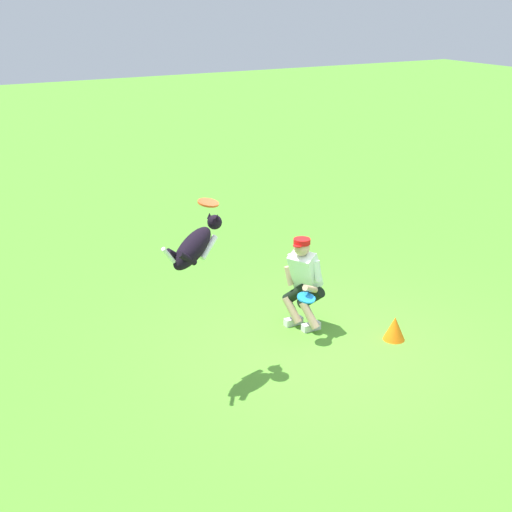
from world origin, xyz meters
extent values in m
plane|color=#4F902C|center=(0.00, 0.00, 0.00)|extent=(60.00, 60.00, 0.00)
cube|color=silver|center=(0.00, -0.85, 0.05)|extent=(0.26, 0.10, 0.10)
cylinder|color=tan|center=(0.04, -0.83, 0.24)|extent=(0.23, 0.33, 0.37)
cylinder|color=black|center=(-0.02, -0.84, 0.47)|extent=(0.30, 0.43, 0.37)
cube|color=silver|center=(-0.12, -0.60, 0.05)|extent=(0.26, 0.10, 0.10)
cylinder|color=tan|center=(-0.08, -0.58, 0.24)|extent=(0.23, 0.33, 0.37)
cylinder|color=black|center=(-0.12, -0.62, 0.47)|extent=(0.30, 0.43, 0.37)
cube|color=white|center=(-0.10, -0.74, 0.81)|extent=(0.51, 0.48, 0.58)
cylinder|color=white|center=(0.00, -0.91, 0.87)|extent=(0.14, 0.16, 0.29)
cylinder|color=white|center=(-0.16, -0.55, 0.87)|extent=(0.14, 0.16, 0.29)
cylinder|color=tan|center=(0.01, -0.45, 0.69)|extent=(0.29, 0.19, 0.19)
cylinder|color=tan|center=(0.05, -0.92, 0.71)|extent=(0.13, 0.16, 0.27)
sphere|color=tan|center=(-0.01, -0.70, 1.17)|extent=(0.21, 0.21, 0.21)
cylinder|color=red|center=(-0.01, -0.70, 1.26)|extent=(0.22, 0.22, 0.07)
cylinder|color=red|center=(0.08, -0.66, 1.23)|extent=(0.12, 0.12, 0.02)
ellipsoid|color=black|center=(1.75, -0.20, 1.64)|extent=(0.75, 0.57, 0.51)
ellipsoid|color=white|center=(1.59, -0.29, 1.61)|extent=(0.13, 0.18, 0.15)
sphere|color=black|center=(1.37, -0.41, 1.82)|extent=(0.17, 0.17, 0.17)
cone|color=black|center=(1.29, -0.46, 1.80)|extent=(0.12, 0.12, 0.09)
cone|color=black|center=(1.36, -0.35, 1.89)|extent=(0.06, 0.06, 0.07)
cone|color=black|center=(1.41, -0.45, 1.89)|extent=(0.06, 0.06, 0.07)
cylinder|color=white|center=(1.54, -0.23, 1.60)|extent=(0.29, 0.21, 0.24)
cylinder|color=white|center=(1.61, -0.36, 1.60)|extent=(0.29, 0.21, 0.24)
cylinder|color=black|center=(1.89, -0.03, 1.60)|extent=(0.29, 0.21, 0.24)
cylinder|color=black|center=(1.96, -0.17, 1.60)|extent=(0.29, 0.21, 0.24)
cylinder|color=white|center=(2.11, 0.01, 1.69)|extent=(0.20, 0.14, 0.23)
cylinder|color=#EA4D1E|center=(1.50, -0.30, 2.10)|extent=(0.33, 0.32, 0.08)
cylinder|color=#1C81E1|center=(0.11, -0.38, 0.61)|extent=(0.28, 0.28, 0.08)
cone|color=orange|center=(-0.93, 0.16, 0.16)|extent=(0.29, 0.29, 0.32)
camera|label=1|loc=(4.63, 6.47, 4.29)|focal=49.10mm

